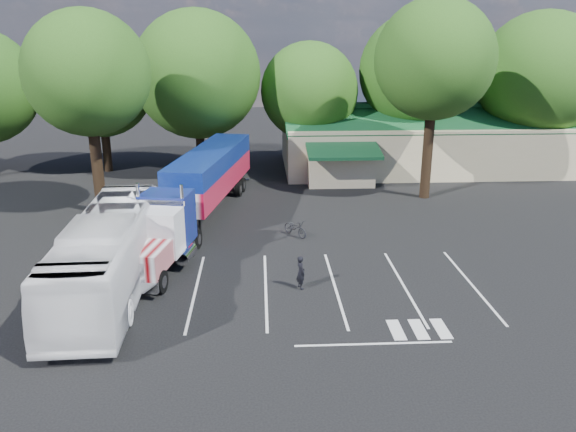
{
  "coord_description": "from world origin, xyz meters",
  "views": [
    {
      "loc": [
        -0.19,
        -29.4,
        11.17
      ],
      "look_at": [
        1.26,
        -1.43,
        2.0
      ],
      "focal_mm": 35.0,
      "sensor_mm": 36.0,
      "label": 1
    }
  ],
  "objects_px": {
    "woman": "(301,272)",
    "silver_sedan": "(396,170)",
    "tour_bus": "(109,253)",
    "semi_truck": "(200,185)",
    "bicycle": "(295,228)"
  },
  "relations": [
    {
      "from": "semi_truck",
      "to": "silver_sedan",
      "type": "xyz_separation_m",
      "value": [
        14.61,
        10.14,
        -1.68
      ]
    },
    {
      "from": "woman",
      "to": "tour_bus",
      "type": "relative_size",
      "value": 0.12
    },
    {
      "from": "semi_truck",
      "to": "bicycle",
      "type": "height_order",
      "value": "semi_truck"
    },
    {
      "from": "woman",
      "to": "silver_sedan",
      "type": "relative_size",
      "value": 0.38
    },
    {
      "from": "bicycle",
      "to": "tour_bus",
      "type": "bearing_deg",
      "value": -179.33
    },
    {
      "from": "bicycle",
      "to": "silver_sedan",
      "type": "xyz_separation_m",
      "value": [
        8.98,
        13.0,
        0.19
      ]
    },
    {
      "from": "woman",
      "to": "bicycle",
      "type": "bearing_deg",
      "value": -21.77
    },
    {
      "from": "tour_bus",
      "to": "silver_sedan",
      "type": "relative_size",
      "value": 3.11
    },
    {
      "from": "semi_truck",
      "to": "tour_bus",
      "type": "xyz_separation_m",
      "value": [
        -3.16,
        -9.59,
        -0.57
      ]
    },
    {
      "from": "tour_bus",
      "to": "bicycle",
      "type": "bearing_deg",
      "value": 35.55
    },
    {
      "from": "woman",
      "to": "silver_sedan",
      "type": "bearing_deg",
      "value": -44.77
    },
    {
      "from": "semi_truck",
      "to": "silver_sedan",
      "type": "height_order",
      "value": "semi_truck"
    },
    {
      "from": "woman",
      "to": "tour_bus",
      "type": "bearing_deg",
      "value": 68.09
    },
    {
      "from": "semi_truck",
      "to": "tour_bus",
      "type": "distance_m",
      "value": 10.11
    },
    {
      "from": "semi_truck",
      "to": "woman",
      "type": "relative_size",
      "value": 12.64
    }
  ]
}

